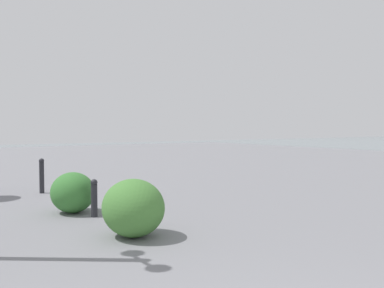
# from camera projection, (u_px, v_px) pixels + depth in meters

# --- Properties ---
(bollard_near) EXTENTS (0.13, 0.13, 0.72)m
(bollard_near) POSITION_uv_depth(u_px,v_px,m) (94.00, 197.00, 7.63)
(bollard_near) COLOR #232328
(bollard_near) RESTS_ON ground
(bollard_mid) EXTENTS (0.13, 0.13, 0.90)m
(bollard_mid) POSITION_uv_depth(u_px,v_px,m) (42.00, 175.00, 10.41)
(bollard_mid) COLOR #232328
(bollard_mid) RESTS_ON ground
(shrub_low) EXTENTS (1.05, 0.95, 0.90)m
(shrub_low) POSITION_uv_depth(u_px,v_px,m) (133.00, 208.00, 6.26)
(shrub_low) COLOR #477F38
(shrub_low) RESTS_ON ground
(shrub_round) EXTENTS (0.95, 0.85, 0.80)m
(shrub_round) POSITION_uv_depth(u_px,v_px,m) (73.00, 192.00, 8.02)
(shrub_round) COLOR #387533
(shrub_round) RESTS_ON ground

